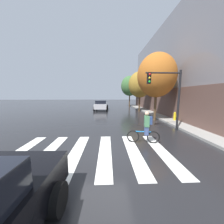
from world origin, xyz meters
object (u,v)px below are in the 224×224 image
at_px(street_tree_near, 157,76).
at_px(street_tree_mid, 140,85).
at_px(fire_hydrant, 175,116).
at_px(cyclist, 146,127).
at_px(sedan_mid, 101,105).
at_px(traffic_light_near, 168,90).
at_px(street_tree_far, 130,86).

height_order(street_tree_near, street_tree_mid, street_tree_near).
bearing_deg(fire_hydrant, street_tree_mid, 101.13).
bearing_deg(cyclist, street_tree_near, 65.15).
bearing_deg(street_tree_near, fire_hydrant, -24.60).
bearing_deg(sedan_mid, street_tree_mid, -18.10).
bearing_deg(cyclist, traffic_light_near, 46.85).
bearing_deg(street_tree_far, fire_hydrant, -84.06).
relative_size(traffic_light_near, street_tree_far, 0.65).
relative_size(cyclist, street_tree_mid, 0.28).
bearing_deg(cyclist, fire_hydrant, 49.57).
bearing_deg(street_tree_mid, traffic_light_near, -93.97).
height_order(traffic_light_near, street_tree_far, street_tree_far).
bearing_deg(street_tree_near, traffic_light_near, -98.89).
distance_m(cyclist, street_tree_near, 7.32).
bearing_deg(street_tree_mid, street_tree_near, -91.35).
bearing_deg(street_tree_far, street_tree_near, -90.11).
bearing_deg(fire_hydrant, sedan_mid, 128.07).
xyz_separation_m(fire_hydrant, street_tree_far, (-1.60, 15.39, 3.83)).
relative_size(fire_hydrant, street_tree_far, 0.12).
relative_size(cyclist, fire_hydrant, 2.17).
distance_m(sedan_mid, fire_hydrant, 11.96).
bearing_deg(cyclist, street_tree_far, 82.40).
distance_m(street_tree_near, street_tree_far, 14.64).
height_order(cyclist, traffic_light_near, traffic_light_near).
height_order(street_tree_mid, street_tree_far, street_tree_far).
bearing_deg(cyclist, sedan_mid, 101.83).
bearing_deg(street_tree_near, street_tree_far, 89.89).
height_order(sedan_mid, fire_hydrant, sedan_mid).
distance_m(sedan_mid, street_tree_near, 10.97).
distance_m(cyclist, traffic_light_near, 3.73).
xyz_separation_m(cyclist, street_tree_far, (2.73, 20.48, 3.51)).
relative_size(cyclist, street_tree_near, 0.26).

